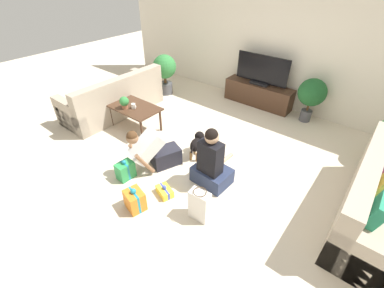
{
  "coord_description": "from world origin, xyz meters",
  "views": [
    {
      "loc": [
        1.93,
        -2.66,
        2.65
      ],
      "look_at": [
        -0.01,
        -0.26,
        0.45
      ],
      "focal_mm": 24.0,
      "sensor_mm": 36.0,
      "label": 1
    }
  ],
  "objects_px": {
    "tv_console": "(258,94)",
    "gift_box_b": "(125,170)",
    "person_sitting": "(211,164)",
    "mug": "(133,106)",
    "gift_bag_a": "(200,205)",
    "tabletop_plant": "(124,102)",
    "person_kneeling": "(154,151)",
    "coffee_table": "(134,109)",
    "potted_plant_corner_left": "(165,70)",
    "dog": "(197,143)",
    "sofa_left": "(114,100)",
    "potted_plant_back_right": "(312,94)",
    "gift_box_c": "(135,200)",
    "gift_box_a": "(165,191)",
    "sofa_right": "(383,205)",
    "tv": "(262,72)"
  },
  "relations": [
    {
      "from": "gift_box_a",
      "to": "gift_box_b",
      "type": "distance_m",
      "value": 0.7
    },
    {
      "from": "potted_plant_back_right",
      "to": "tv_console",
      "type": "bearing_deg",
      "value": 177.4
    },
    {
      "from": "person_kneeling",
      "to": "potted_plant_back_right",
      "type": "bearing_deg",
      "value": 87.66
    },
    {
      "from": "mug",
      "to": "person_sitting",
      "type": "bearing_deg",
      "value": -8.18
    },
    {
      "from": "person_sitting",
      "to": "dog",
      "type": "xyz_separation_m",
      "value": [
        -0.56,
        0.38,
        -0.09
      ]
    },
    {
      "from": "tv_console",
      "to": "potted_plant_corner_left",
      "type": "height_order",
      "value": "potted_plant_corner_left"
    },
    {
      "from": "coffee_table",
      "to": "gift_box_c",
      "type": "relative_size",
      "value": 2.97
    },
    {
      "from": "person_kneeling",
      "to": "tv",
      "type": "bearing_deg",
      "value": 107.67
    },
    {
      "from": "gift_box_a",
      "to": "gift_box_c",
      "type": "bearing_deg",
      "value": -107.74
    },
    {
      "from": "potted_plant_corner_left",
      "to": "gift_box_a",
      "type": "xyz_separation_m",
      "value": [
        2.32,
        -2.45,
        -0.53
      ]
    },
    {
      "from": "sofa_right",
      "to": "person_sitting",
      "type": "bearing_deg",
      "value": 109.77
    },
    {
      "from": "sofa_left",
      "to": "potted_plant_back_right",
      "type": "xyz_separation_m",
      "value": [
        3.26,
        2.2,
        0.29
      ]
    },
    {
      "from": "person_kneeling",
      "to": "person_sitting",
      "type": "height_order",
      "value": "person_sitting"
    },
    {
      "from": "sofa_left",
      "to": "potted_plant_back_right",
      "type": "relative_size",
      "value": 2.36
    },
    {
      "from": "tv",
      "to": "potted_plant_back_right",
      "type": "height_order",
      "value": "tv"
    },
    {
      "from": "potted_plant_corner_left",
      "to": "person_kneeling",
      "type": "xyz_separation_m",
      "value": [
        1.8,
        -2.12,
        -0.26
      ]
    },
    {
      "from": "gift_box_a",
      "to": "coffee_table",
      "type": "bearing_deg",
      "value": 150.8
    },
    {
      "from": "potted_plant_corner_left",
      "to": "gift_box_b",
      "type": "xyz_separation_m",
      "value": [
        1.63,
        -2.56,
        -0.45
      ]
    },
    {
      "from": "coffee_table",
      "to": "tv_console",
      "type": "distance_m",
      "value": 2.75
    },
    {
      "from": "potted_plant_back_right",
      "to": "gift_box_c",
      "type": "distance_m",
      "value": 3.82
    },
    {
      "from": "potted_plant_back_right",
      "to": "mug",
      "type": "xyz_separation_m",
      "value": [
        -2.39,
        -2.39,
        -0.07
      ]
    },
    {
      "from": "sofa_left",
      "to": "dog",
      "type": "relative_size",
      "value": 4.18
    },
    {
      "from": "potted_plant_back_right",
      "to": "gift_bag_a",
      "type": "bearing_deg",
      "value": -93.23
    },
    {
      "from": "sofa_left",
      "to": "mug",
      "type": "height_order",
      "value": "sofa_left"
    },
    {
      "from": "sofa_left",
      "to": "coffee_table",
      "type": "height_order",
      "value": "sofa_left"
    },
    {
      "from": "sofa_left",
      "to": "gift_bag_a",
      "type": "relative_size",
      "value": 4.53
    },
    {
      "from": "potted_plant_back_right",
      "to": "sofa_right",
      "type": "bearing_deg",
      "value": -51.62
    },
    {
      "from": "person_kneeling",
      "to": "gift_box_b",
      "type": "relative_size",
      "value": 2.55
    },
    {
      "from": "potted_plant_corner_left",
      "to": "person_kneeling",
      "type": "distance_m",
      "value": 2.8
    },
    {
      "from": "potted_plant_corner_left",
      "to": "gift_bag_a",
      "type": "relative_size",
      "value": 2.04
    },
    {
      "from": "potted_plant_corner_left",
      "to": "person_sitting",
      "type": "xyz_separation_m",
      "value": [
        2.67,
        -1.86,
        -0.24
      ]
    },
    {
      "from": "potted_plant_corner_left",
      "to": "mug",
      "type": "bearing_deg",
      "value": -65.22
    },
    {
      "from": "potted_plant_corner_left",
      "to": "person_sitting",
      "type": "relative_size",
      "value": 1.0
    },
    {
      "from": "tv",
      "to": "gift_box_b",
      "type": "height_order",
      "value": "tv"
    },
    {
      "from": "potted_plant_corner_left",
      "to": "tabletop_plant",
      "type": "height_order",
      "value": "potted_plant_corner_left"
    },
    {
      "from": "potted_plant_corner_left",
      "to": "gift_box_c",
      "type": "height_order",
      "value": "potted_plant_corner_left"
    },
    {
      "from": "person_sitting",
      "to": "mug",
      "type": "height_order",
      "value": "person_sitting"
    },
    {
      "from": "sofa_right",
      "to": "mug",
      "type": "xyz_separation_m",
      "value": [
        -3.93,
        -0.44,
        0.21
      ]
    },
    {
      "from": "sofa_right",
      "to": "mug",
      "type": "distance_m",
      "value": 3.96
    },
    {
      "from": "mug",
      "to": "gift_bag_a",
      "type": "bearing_deg",
      "value": -21.89
    },
    {
      "from": "dog",
      "to": "gift_box_b",
      "type": "distance_m",
      "value": 1.2
    },
    {
      "from": "potted_plant_corner_left",
      "to": "dog",
      "type": "relative_size",
      "value": 1.88
    },
    {
      "from": "sofa_left",
      "to": "dog",
      "type": "xyz_separation_m",
      "value": [
        2.26,
        -0.09,
        -0.04
      ]
    },
    {
      "from": "coffee_table",
      "to": "mug",
      "type": "bearing_deg",
      "value": -36.53
    },
    {
      "from": "coffee_table",
      "to": "person_sitting",
      "type": "height_order",
      "value": "person_sitting"
    },
    {
      "from": "coffee_table",
      "to": "mug",
      "type": "xyz_separation_m",
      "value": [
        0.06,
        -0.05,
        0.1
      ]
    },
    {
      "from": "coffee_table",
      "to": "dog",
      "type": "xyz_separation_m",
      "value": [
        1.45,
        0.06,
        -0.16
      ]
    },
    {
      "from": "tv",
      "to": "potted_plant_corner_left",
      "type": "bearing_deg",
      "value": -156.8
    },
    {
      "from": "tv_console",
      "to": "gift_box_b",
      "type": "distance_m",
      "value": 3.45
    },
    {
      "from": "gift_bag_a",
      "to": "tabletop_plant",
      "type": "xyz_separation_m",
      "value": [
        -2.33,
        0.79,
        0.37
      ]
    }
  ]
}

